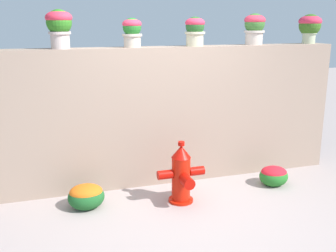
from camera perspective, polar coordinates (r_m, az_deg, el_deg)
The scene contains 10 objects.
ground_plane at distance 4.70m, azimuth 3.81°, elevation -12.91°, with size 24.00×24.00×0.00m, color #A59591.
stone_wall at distance 5.46m, azimuth -0.61°, elevation 1.48°, with size 4.98×0.34×1.85m, color gray.
potted_plant_1 at distance 5.05m, azimuth -15.26°, elevation 13.78°, with size 0.32×0.32×0.46m.
potted_plant_2 at distance 5.19m, azimuth -5.15°, elevation 13.42°, with size 0.25×0.25×0.36m.
potted_plant_3 at distance 5.41m, azimuth 3.86°, elevation 13.61°, with size 0.27×0.27×0.38m.
potted_plant_4 at distance 5.86m, azimuth 12.24°, elevation 13.72°, with size 0.29×0.29×0.43m.
potted_plant_5 at distance 6.36m, azimuth 19.57°, elevation 13.37°, with size 0.33×0.33×0.42m.
fire_hydrant at distance 4.93m, azimuth 1.93°, elevation -7.03°, with size 0.60×0.47×0.78m.
flower_bush_left at distance 5.69m, azimuth 14.83°, elevation -6.77°, with size 0.39×0.35×0.27m.
flower_bush_right at distance 4.96m, azimuth -11.59°, elevation -9.67°, with size 0.44×0.39×0.30m.
Camera 1 is at (-1.53, -3.87, 2.19)m, focal length 42.76 mm.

